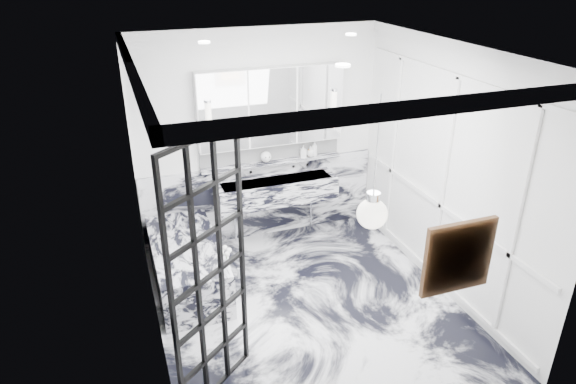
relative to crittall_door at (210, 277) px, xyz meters
name	(u,v)px	position (x,y,z in m)	size (l,w,h in m)	color
floor	(309,307)	(1.20, 0.77, -1.19)	(3.60, 3.60, 0.00)	silver
ceiling	(314,50)	(1.20, 0.77, 1.61)	(3.60, 3.60, 0.00)	white
wall_back	(259,138)	(1.20, 2.57, 0.21)	(3.60, 3.60, 0.00)	white
wall_front	(407,297)	(1.20, -1.03, 0.21)	(3.60, 3.60, 0.00)	white
wall_left	(146,219)	(-0.40, 0.77, 0.21)	(3.60, 3.60, 0.00)	white
wall_right	(447,173)	(2.80, 0.77, 0.21)	(3.60, 3.60, 0.00)	white
marble_clad_back	(261,199)	(1.20, 2.55, -0.66)	(3.18, 0.05, 1.05)	silver
marble_clad_left	(149,225)	(-0.39, 0.77, 0.15)	(0.02, 3.56, 2.68)	silver
panel_molding	(444,181)	(2.78, 0.77, 0.11)	(0.03, 3.40, 2.30)	white
soap_bottle_a	(314,148)	(1.94, 2.48, 0.01)	(0.08, 0.08, 0.21)	#8C5919
soap_bottle_b	(303,151)	(1.78, 2.48, -0.01)	(0.08, 0.08, 0.17)	#4C4C51
soap_bottle_c	(311,151)	(1.88, 2.48, -0.03)	(0.11, 0.11, 0.14)	silver
face_pot	(266,157)	(1.26, 2.48, -0.02)	(0.15, 0.15, 0.15)	white
amber_bottle	(309,153)	(1.87, 2.48, -0.05)	(0.04, 0.04, 0.10)	#8C5919
flower_vase	(225,262)	(0.35, 1.05, -0.58)	(0.08, 0.08, 0.12)	silver
crittall_door	(210,277)	(0.00, 0.00, 0.00)	(0.88, 0.04, 2.38)	black
artwork	(458,257)	(1.61, -0.99, 0.43)	(0.46, 0.04, 0.46)	#BD6813
pendant_light	(372,214)	(1.11, -0.61, 0.68)	(0.22, 0.22, 0.22)	white
trough_sink	(276,191)	(1.35, 2.33, -0.46)	(1.60, 0.45, 0.30)	silver
ledge	(272,162)	(1.35, 2.49, -0.12)	(1.90, 0.14, 0.04)	silver
subway_tile	(271,151)	(1.35, 2.56, 0.02)	(1.90, 0.03, 0.23)	white
mirror_cabinet	(271,107)	(1.35, 2.50, 0.63)	(1.90, 0.16, 1.00)	white
sconce_left	(209,118)	(0.53, 2.40, 0.59)	(0.07, 0.07, 0.40)	white
sconce_right	(334,106)	(2.17, 2.40, 0.59)	(0.07, 0.07, 0.40)	white
bathtub	(187,264)	(0.02, 1.67, -0.91)	(0.75, 1.65, 0.55)	silver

